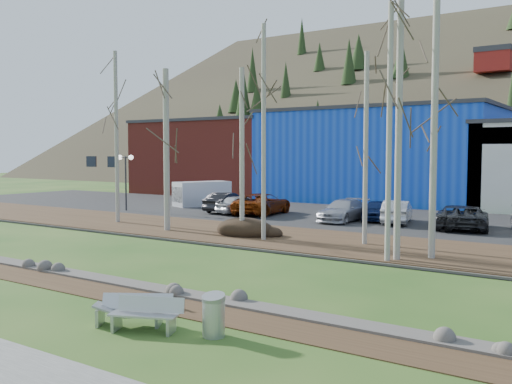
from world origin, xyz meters
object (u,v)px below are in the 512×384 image
Objects in this scene: car_6 at (456,217)px; bench_damaged at (132,309)px; car_2 at (262,204)px; van_grey at (200,194)px; street_lamp at (126,167)px; car_4 at (376,210)px; car_5 at (397,212)px; car_8 at (467,217)px; seagull at (175,302)px; car_1 at (226,202)px; car_3 at (343,210)px; bench_intact at (146,314)px; car_0 at (241,204)px; litter_bin at (214,317)px.

bench_damaged is at bearing 72.09° from car_6.
car_2 reaches higher than car_6.
street_lamp is at bearing -88.21° from van_grey.
van_grey is at bearing -19.10° from car_6.
car_2 reaches higher than car_4.
car_8 is (4.20, -0.41, -0.03)m from car_5.
street_lamp is at bearing 148.67° from seagull.
car_1 is 16.15m from car_6.
car_1 is at bearing 177.55° from car_3.
bench_intact is 31.69m from van_grey.
car_1 is at bearing 132.69° from seagull.
car_1 is at bearing -12.09° from car_8.
car_6 is (2.35, 20.90, 0.61)m from seagull.
car_1 reaches higher than bench_damaged.
car_8 is at bearing 51.77° from bench_damaged.
street_lamp reaches higher than car_0.
bench_intact is 0.38× the size of car_8.
seagull is at bearing -29.68° from van_grey.
car_2 is 9.43m from car_5.
car_6 is (6.72, 0.49, -0.01)m from car_3.
bench_intact is 0.46× the size of car_0.
street_lamp reaches higher than seagull.
car_2 is at bearing -12.01° from car_6.
car_8 reaches higher than litter_bin.
bench_intact is 0.38× the size of car_6.
car_3 reaches higher than car_6.
car_0 is 0.82× the size of car_6.
car_1 is (-13.89, 22.59, 0.43)m from bench_damaged.
litter_bin is (1.63, 0.63, 0.04)m from bench_intact.
bench_damaged is 0.39× the size of car_8.
bench_intact is 0.42× the size of car_1.
bench_damaged is at bearing 70.60° from car_8.
car_3 is at bearing -165.78° from car_0.
street_lamp is 0.97× the size of car_5.
car_4 is at bearing 43.96° from car_3.
car_3 reaches higher than bench_intact.
car_8 is 21.39m from van_grey.
bench_intact is 27.04m from car_1.
car_5 is 0.89× the size of car_6.
car_0 is at bearing 20.49° from street_lamp.
car_2 is at bearing -146.65° from car_0.
car_3 reaches higher than car_8.
bench_intact is 28.96m from street_lamp.
seagull is at bearing -97.34° from car_4.
litter_bin is 0.20× the size of car_8.
car_6 is (1.58, 22.81, 0.37)m from bench_intact.
car_8 is (13.62, 0.05, -0.07)m from car_2.
litter_bin reaches higher than bench_damaged.
car_0 is at bearing 129.93° from seagull.
bench_intact is 25.71m from car_0.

